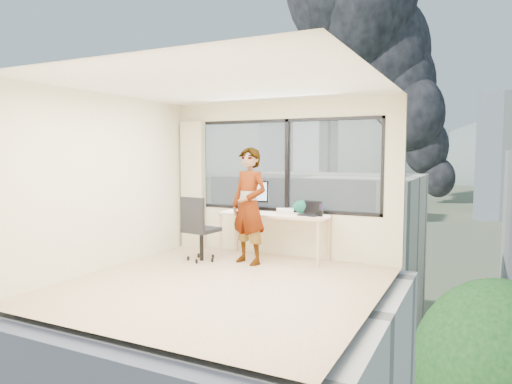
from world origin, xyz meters
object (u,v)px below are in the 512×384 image
Objects in this scene: chair at (201,228)px; game_console at (285,210)px; laptop at (309,209)px; person at (249,206)px; handbag at (302,207)px; monitor at (254,196)px; desk at (274,236)px.

chair reaches higher than game_console.
game_console is 0.83× the size of laptop.
person is 5.40× the size of laptop.
handbag is (0.63, 0.66, -0.05)m from person.
monitor is 0.85m from handbag.
handbag is (-0.19, 0.18, 0.01)m from laptop.
chair is 0.88m from person.
monitor is at bearing 168.96° from desk.
monitor is at bearing 171.01° from game_console.
chair is at bearing -147.15° from desk.
chair is 1.04m from monitor.
game_console is 0.99× the size of handbag.
desk is at bearing -144.17° from game_console.
handbag is at bearing 147.65° from laptop.
chair is 0.58× the size of person.
handbag reaches higher than laptop.
laptop is (1.60, 0.64, 0.32)m from chair.
person is 0.59m from monitor.
game_console is at bearing 3.90° from monitor.
person is at bearing -137.55° from game_console.
laptop is (0.82, 0.47, -0.06)m from person.
handbag is at bearing 37.26° from chair.
laptop is at bearing 0.22° from desk.
monitor is at bearing -173.01° from laptop.
monitor reaches higher than chair.
desk is 3.38× the size of monitor.
monitor is 0.59m from game_console.
monitor is 1.90× the size of game_console.
person is (0.78, 0.17, 0.38)m from chair.
game_console is 0.30m from handbag.
person is 0.95m from laptop.
desk is at bearing 39.73° from chair.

